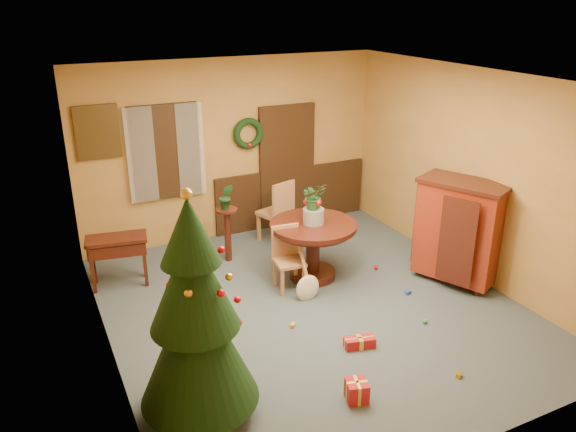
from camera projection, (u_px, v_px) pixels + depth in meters
room_envelope at (246, 168)px, 9.21m from camera, size 5.50×5.50×5.50m
dining_table at (313, 240)px, 7.84m from camera, size 1.21×1.21×0.83m
urn at (313, 216)px, 7.71m from camera, size 0.29×0.29×0.21m
centerpiece_plant at (314, 196)px, 7.60m from camera, size 0.33×0.29×0.37m
chair_near at (287, 256)px, 7.62m from camera, size 0.42×0.42×0.89m
chair_far at (278, 210)px, 8.97m from camera, size 0.58×0.58×1.06m
guitar at (308, 272)px, 7.34m from camera, size 0.40×0.55×0.77m
plant_stand at (227, 229)px, 8.38m from camera, size 0.32×0.32×0.84m
stand_plant at (226, 197)px, 8.19m from camera, size 0.26×0.24×0.39m
christmas_tree at (195, 316)px, 5.03m from camera, size 1.12×1.12×2.31m
writing_desk at (117, 249)px, 7.66m from camera, size 0.87×0.53×0.72m
sideboard at (459, 229)px, 7.67m from camera, size 1.03×1.30×1.48m
gift_b at (357, 391)px, 5.59m from camera, size 0.26×0.26×0.22m
gift_c at (212, 423)px, 5.22m from camera, size 0.30×0.31×0.14m
gift_d at (360, 342)px, 6.44m from camera, size 0.38×0.22×0.13m
toy_a at (408, 292)px, 7.59m from camera, size 0.09×0.07×0.05m
toy_b at (425, 321)px, 6.91m from camera, size 0.06×0.06×0.06m
toy_c at (293, 325)px, 6.84m from camera, size 0.09×0.09×0.05m
toy_d at (376, 268)px, 8.26m from camera, size 0.06×0.06×0.06m
toy_e at (459, 375)px, 5.95m from camera, size 0.09×0.09×0.05m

